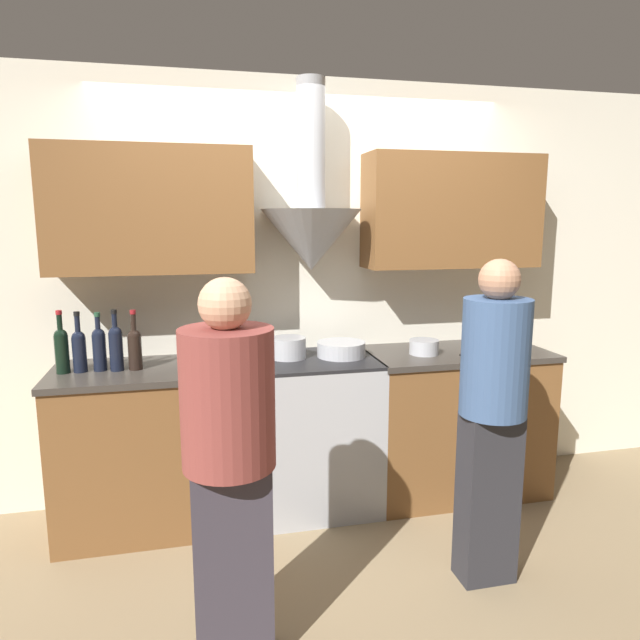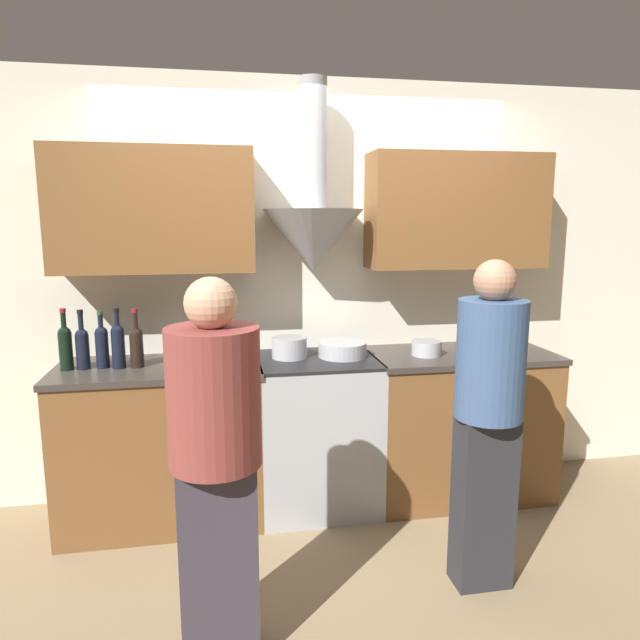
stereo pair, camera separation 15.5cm
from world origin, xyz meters
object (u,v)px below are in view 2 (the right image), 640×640
at_px(orange_fruit, 513,336).
at_px(person_foreground_right, 488,411).
at_px(wine_bottle_2, 102,344).
at_px(wine_bottle_3, 118,344).
at_px(person_foreground_left, 216,457).
at_px(stove_range, 317,432).
at_px(mixing_bowl, 342,349).
at_px(wine_bottle_4, 136,345).
at_px(stock_pot, 289,347).
at_px(wine_bottle_1, 82,346).
at_px(saucepan, 426,348).
at_px(wine_bottle_0, 65,345).

xyz_separation_m(orange_fruit, person_foreground_right, (-0.74, -1.13, -0.10)).
bearing_deg(wine_bottle_2, wine_bottle_3, -12.94).
bearing_deg(person_foreground_left, wine_bottle_3, 115.02).
bearing_deg(stove_range, mixing_bowl, 5.90).
bearing_deg(wine_bottle_4, stock_pot, 4.46).
height_order(stock_pot, person_foreground_right, person_foreground_right).
bearing_deg(wine_bottle_1, saucepan, -0.97).
relative_size(stock_pot, orange_fruit, 2.51).
distance_m(wine_bottle_0, saucepan, 2.08).
bearing_deg(wine_bottle_4, wine_bottle_1, 177.40).
distance_m(mixing_bowl, person_foreground_right, 1.05).
bearing_deg(person_foreground_left, stove_range, 62.42).
xyz_separation_m(wine_bottle_2, orange_fruit, (2.60, 0.22, -0.09)).
height_order(wine_bottle_4, stock_pot, wine_bottle_4).
distance_m(stock_pot, saucepan, 0.84).
distance_m(stove_range, wine_bottle_2, 1.35).
distance_m(wine_bottle_2, wine_bottle_4, 0.19).
xyz_separation_m(wine_bottle_2, person_foreground_right, (1.86, -0.91, -0.19)).
bearing_deg(orange_fruit, stock_pot, -173.82).
relative_size(wine_bottle_0, wine_bottle_4, 1.03).
xyz_separation_m(wine_bottle_3, mixing_bowl, (1.28, 0.04, -0.09)).
bearing_deg(stove_range, stock_pot, 163.28).
distance_m(wine_bottle_0, stock_pot, 1.25).
distance_m(stove_range, wine_bottle_0, 1.53).
xyz_separation_m(stove_range, saucepan, (0.67, -0.04, 0.51)).
relative_size(wine_bottle_4, orange_fruit, 3.97).
bearing_deg(wine_bottle_0, saucepan, -0.80).
bearing_deg(stove_range, saucepan, -3.45).
bearing_deg(wine_bottle_1, wine_bottle_2, 3.32).
height_order(wine_bottle_0, saucepan, wine_bottle_0).
height_order(wine_bottle_0, wine_bottle_2, wine_bottle_0).
bearing_deg(wine_bottle_3, stock_pot, 4.11).
distance_m(stove_range, wine_bottle_4, 1.19).
distance_m(wine_bottle_3, person_foreground_right, 1.99).
bearing_deg(person_foreground_right, mixing_bowl, 117.63).
bearing_deg(stock_pot, wine_bottle_0, -177.27).
height_order(wine_bottle_1, person_foreground_right, person_foreground_right).
relative_size(stove_range, wine_bottle_2, 2.89).
bearing_deg(mixing_bowl, stock_pot, 174.37).
distance_m(wine_bottle_3, stock_pot, 0.97).
height_order(mixing_bowl, saucepan, same).
relative_size(wine_bottle_3, person_foreground_left, 0.22).
bearing_deg(person_foreground_left, wine_bottle_4, 110.79).
bearing_deg(wine_bottle_0, mixing_bowl, 1.02).
xyz_separation_m(wine_bottle_2, wine_bottle_4, (0.19, -0.02, -0.00)).
height_order(stove_range, wine_bottle_0, wine_bottle_0).
xyz_separation_m(wine_bottle_1, orange_fruit, (2.70, 0.22, -0.09)).
bearing_deg(orange_fruit, mixing_bowl, -170.78).
height_order(stock_pot, saucepan, stock_pot).
distance_m(wine_bottle_1, person_foreground_left, 1.36).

